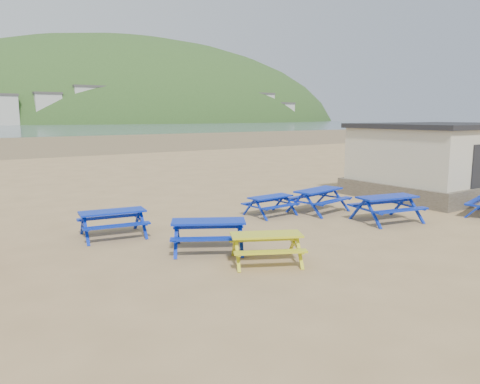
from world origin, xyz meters
TOP-DOWN VIEW (x-y plane):
  - ground at (0.00, 0.00)m, footprint 400.00×400.00m
  - picnic_table_blue_a at (-4.27, 1.99)m, footprint 2.06×1.76m
  - picnic_table_blue_b at (1.34, 1.72)m, footprint 1.70×1.40m
  - picnic_table_blue_c at (3.14, 1.17)m, footprint 2.27×1.96m
  - picnic_table_blue_d at (-2.70, -0.77)m, footprint 2.42×2.29m
  - picnic_table_blue_e at (3.91, -1.26)m, footprint 2.31×2.00m
  - picnic_table_yellow at (-2.10, -2.45)m, footprint 2.13×1.99m
  - amenity_block at (10.50, 1.00)m, footprint 7.40×5.40m
  - headland_town at (90.00, 229.68)m, footprint 264.00×144.00m

SIDE VIEW (x-z plane):
  - headland_town at x=90.00m, z-range -63.91..44.09m
  - ground at x=0.00m, z-range 0.00..0.00m
  - picnic_table_blue_b at x=1.34m, z-range 0.00..0.69m
  - picnic_table_yellow at x=-2.10m, z-range 0.00..0.71m
  - picnic_table_blue_a at x=-4.27m, z-range 0.00..0.78m
  - picnic_table_blue_d at x=-2.70m, z-range 0.00..0.80m
  - picnic_table_blue_c at x=3.14m, z-range 0.00..0.84m
  - picnic_table_blue_e at x=3.91m, z-range 0.00..0.85m
  - amenity_block at x=10.50m, z-range -0.01..3.14m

